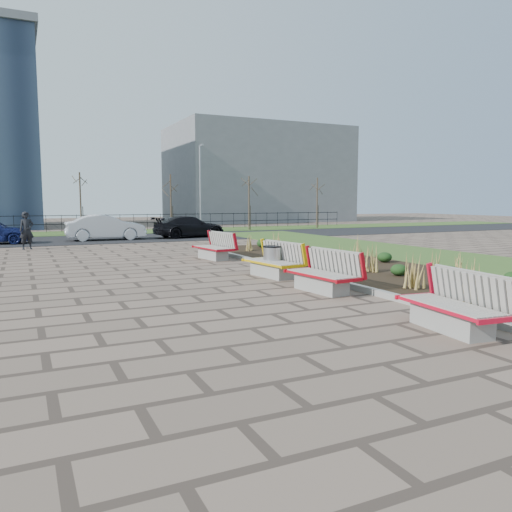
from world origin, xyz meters
name	(u,v)px	position (x,y,z in m)	size (l,w,h in m)	color
ground	(252,328)	(0.00, 0.00, 0.00)	(120.00, 120.00, 0.00)	#6F5B4C
planting_bed	(364,269)	(6.25, 5.00, 0.05)	(4.50, 18.00, 0.10)	black
planting_curb	(301,273)	(3.92, 5.00, 0.07)	(0.16, 18.00, 0.15)	gray
grass_verge_near	(472,262)	(11.00, 5.00, 0.02)	(5.00, 38.00, 0.04)	#33511E
grass_verge_far	(79,233)	(0.00, 28.00, 0.02)	(80.00, 5.00, 0.04)	#33511E
road	(91,239)	(0.00, 22.00, 0.01)	(80.00, 7.00, 0.02)	black
bench_a	(451,302)	(3.00, -1.60, 0.50)	(0.90, 2.10, 1.00)	red
bench_b	(321,272)	(3.00, 2.46, 0.50)	(0.90, 2.10, 1.00)	#B70C18
bench_c	(272,260)	(3.00, 5.11, 0.50)	(0.90, 2.10, 1.00)	#E8B50C
bench_d	(213,246)	(3.00, 10.03, 0.50)	(0.90, 2.10, 1.00)	#AE0B19
litter_bin	(272,261)	(3.13, 5.33, 0.44)	(0.53, 0.53, 0.87)	#B2B2B7
pedestrian	(27,231)	(-3.34, 17.23, 0.86)	(0.63, 0.41, 1.72)	black
car_silver	(106,227)	(0.73, 21.14, 0.73)	(1.50, 4.30, 1.42)	silver
car_black	(189,227)	(5.62, 21.15, 0.65)	(1.78, 4.37, 1.27)	black
tree_c	(81,203)	(0.00, 26.50, 2.04)	(1.40, 1.40, 4.00)	#4C3D2D
tree_d	(171,203)	(6.00, 26.50, 2.04)	(1.40, 1.40, 4.00)	#4C3D2D
tree_e	(249,203)	(12.00, 26.50, 2.04)	(1.40, 1.40, 4.00)	#4C3D2D
tree_f	(317,203)	(18.00, 26.50, 2.04)	(1.40, 1.40, 4.00)	#4C3D2D
lamp_east	(200,189)	(8.00, 26.00, 3.04)	(0.24, 0.60, 6.00)	gray
railing_fence	(77,223)	(0.00, 29.50, 0.64)	(44.00, 0.10, 1.20)	black
building_grey	(257,175)	(20.00, 42.00, 5.00)	(18.00, 12.00, 10.00)	slate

